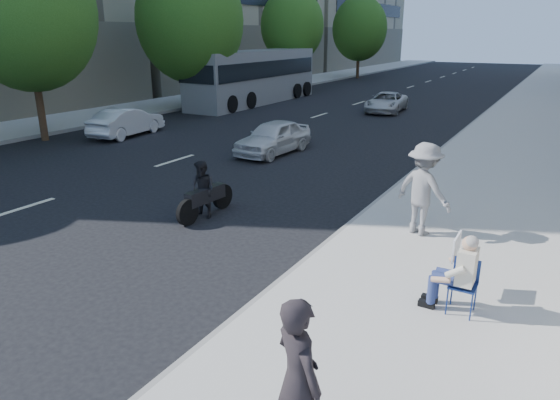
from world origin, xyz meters
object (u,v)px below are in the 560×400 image
Objects in this scene: white_sedan_mid at (127,122)px; bus at (255,77)px; jogger at (423,189)px; seated_protester at (458,268)px; motorcycle at (203,192)px; white_sedan_near at (273,137)px; pedestrian_woman at (298,379)px; white_sedan_far at (386,102)px.

bus reaches higher than white_sedan_mid.
jogger is at bearing -49.45° from bus.
seated_protester reaches higher than motorcycle.
white_sedan_near is 14.84m from bus.
white_sedan_far is (-7.25, 24.66, -0.50)m from pedestrian_woman.
jogger reaches higher than seated_protester.
white_sedan_far is at bearing -43.44° from pedestrian_woman.
bus is at bearing 128.58° from white_sedan_near.
pedestrian_woman is 0.50× the size of white_sedan_near.
white_sedan_near is 7.40m from white_sedan_mid.
motorcycle is 0.17× the size of bus.
motorcycle is (1.74, -19.20, 0.08)m from white_sedan_far.
white_sedan_far is at bearing 1.02° from bus.
white_sedan_mid is at bearing 150.38° from motorcycle.
seated_protester reaches higher than white_sedan_near.
white_sedan_mid is at bearing 0.44° from jogger.
seated_protester is 0.11× the size of bus.
motorcycle reaches higher than white_sedan_far.
white_sedan_near is at bearing -55.65° from bus.
motorcycle is at bearing -69.92° from white_sedan_near.
pedestrian_woman is (0.50, -6.71, -0.10)m from jogger.
jogger is at bearing 114.13° from seated_protester.
motorcycle reaches higher than white_sedan_mid.
white_sedan_mid is at bearing -85.59° from bus.
white_sedan_far is at bearing -127.48° from white_sedan_mid.
white_sedan_near is at bearing -17.69° from jogger.
pedestrian_woman is at bearing 114.98° from jogger.
seated_protester is at bearing -74.24° from white_sedan_far.
jogger is 19.19m from white_sedan_far.
motorcycle is at bearing -61.63° from bus.
motorcycle is at bearing -14.61° from pedestrian_woman.
seated_protester is at bearing 134.81° from jogger.
white_sedan_near is at bearing 111.87° from motorcycle.
white_sedan_mid is 14.79m from white_sedan_far.
white_sedan_mid is at bearing -8.65° from pedestrian_woman.
pedestrian_woman reaches higher than white_sedan_mid.
white_sedan_mid is 11.49m from motorcycle.
white_sedan_mid is at bearing -174.64° from white_sedan_near.
white_sedan_far is (-8.07, 20.91, -0.31)m from seated_protester.
seated_protester is 0.36× the size of white_sedan_near.
pedestrian_woman reaches higher than white_sedan_far.
jogger reaches higher than white_sedan_mid.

